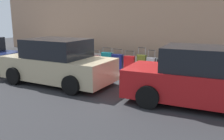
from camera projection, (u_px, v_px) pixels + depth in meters
ground_plane at (108, 78)px, 9.84m from camera, size 40.00×40.00×0.00m
sidewalk_curb at (132, 65)px, 12.00m from camera, size 18.00×5.00×0.14m
suitcase_teal_0 at (191, 72)px, 9.11m from camera, size 0.45×0.26×0.59m
suitcase_maroon_1 at (178, 69)px, 9.35m from camera, size 0.46×0.27×0.88m
suitcase_black_2 at (164, 67)px, 9.57m from camera, size 0.51×0.22×0.72m
suitcase_silver_3 at (151, 66)px, 9.76m from camera, size 0.36×0.24×1.01m
suitcase_olive_4 at (142, 64)px, 10.01m from camera, size 0.38×0.20×1.08m
suitcase_red_5 at (129, 64)px, 10.13m from camera, size 0.46×0.20×0.93m
suitcase_navy_6 at (117, 63)px, 10.36m from camera, size 0.50×0.23×0.98m
suitcase_teal_7 at (107, 61)px, 10.73m from camera, size 0.50×0.25×0.99m
suitcase_maroon_8 at (97, 62)px, 10.93m from camera, size 0.37×0.23×0.85m
suitcase_black_9 at (87, 60)px, 11.09m from camera, size 0.45×0.24×0.74m
fire_hydrant at (73, 57)px, 11.49m from camera, size 0.39×0.21×0.84m
bollard_post at (63, 58)px, 11.58m from camera, size 0.17×0.17×0.73m
parking_meter at (224, 58)px, 8.71m from camera, size 0.12×0.09×1.27m
parked_car_red_0 at (206, 79)px, 6.60m from camera, size 4.51×2.10×1.65m
parked_car_beige_1 at (58, 63)px, 8.90m from camera, size 4.26×2.09×1.66m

